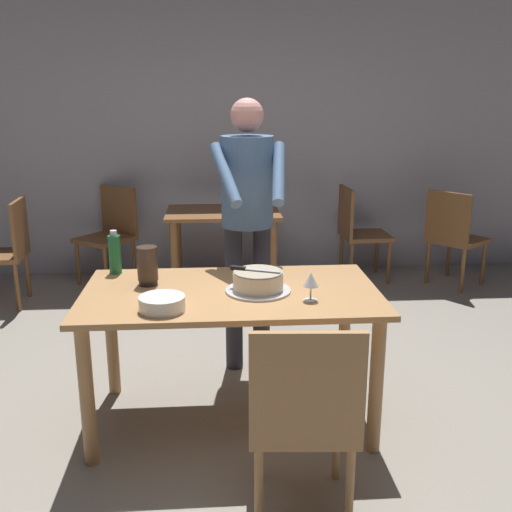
{
  "coord_description": "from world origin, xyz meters",
  "views": [
    {
      "loc": [
        -0.08,
        -2.9,
        1.73
      ],
      "look_at": [
        0.14,
        0.12,
        0.9
      ],
      "focal_mm": 41.05,
      "sensor_mm": 36.0,
      "label": 1
    }
  ],
  "objects_px": {
    "cake_knife": "(245,269)",
    "background_chair_3": "(454,235)",
    "main_dining_table": "(231,311)",
    "hurricane_lamp": "(147,266)",
    "background_table": "(223,229)",
    "background_chair_1": "(110,231)",
    "wine_glass_near": "(311,281)",
    "person_cutting_cake": "(248,206)",
    "background_chair_0": "(6,249)",
    "plate_stack": "(162,303)",
    "background_chair_2": "(358,230)",
    "chair_near_side": "(303,413)",
    "water_bottle": "(115,254)",
    "cake_on_platter": "(258,282)"
  },
  "relations": [
    {
      "from": "hurricane_lamp",
      "to": "plate_stack",
      "type": "bearing_deg",
      "value": -75.06
    },
    {
      "from": "cake_knife",
      "to": "person_cutting_cake",
      "type": "xyz_separation_m",
      "value": [
        0.05,
        0.64,
        0.21
      ]
    },
    {
      "from": "plate_stack",
      "to": "background_chair_2",
      "type": "xyz_separation_m",
      "value": [
        1.63,
        2.75,
        -0.29
      ]
    },
    {
      "from": "wine_glass_near",
      "to": "person_cutting_cake",
      "type": "distance_m",
      "value": 0.89
    },
    {
      "from": "hurricane_lamp",
      "to": "background_table",
      "type": "distance_m",
      "value": 2.17
    },
    {
      "from": "cake_on_platter",
      "to": "plate_stack",
      "type": "xyz_separation_m",
      "value": [
        -0.47,
        -0.24,
        -0.02
      ]
    },
    {
      "from": "plate_stack",
      "to": "person_cutting_cake",
      "type": "xyz_separation_m",
      "value": [
        0.46,
        0.91,
        0.29
      ]
    },
    {
      "from": "plate_stack",
      "to": "background_table",
      "type": "bearing_deg",
      "value": 82.43
    },
    {
      "from": "cake_knife",
      "to": "hurricane_lamp",
      "type": "distance_m",
      "value": 0.53
    },
    {
      "from": "cake_on_platter",
      "to": "chair_near_side",
      "type": "height_order",
      "value": "chair_near_side"
    },
    {
      "from": "plate_stack",
      "to": "hurricane_lamp",
      "type": "distance_m",
      "value": 0.42
    },
    {
      "from": "plate_stack",
      "to": "wine_glass_near",
      "type": "bearing_deg",
      "value": 6.8
    },
    {
      "from": "wine_glass_near",
      "to": "water_bottle",
      "type": "distance_m",
      "value": 1.17
    },
    {
      "from": "cake_knife",
      "to": "person_cutting_cake",
      "type": "height_order",
      "value": "person_cutting_cake"
    },
    {
      "from": "cake_on_platter",
      "to": "cake_knife",
      "type": "distance_m",
      "value": 0.1
    },
    {
      "from": "wine_glass_near",
      "to": "background_chair_0",
      "type": "bearing_deg",
      "value": 135.58
    },
    {
      "from": "main_dining_table",
      "to": "cake_on_platter",
      "type": "relative_size",
      "value": 4.54
    },
    {
      "from": "background_chair_0",
      "to": "background_chair_2",
      "type": "xyz_separation_m",
      "value": [
        3.12,
        0.49,
        0.0
      ]
    },
    {
      "from": "main_dining_table",
      "to": "water_bottle",
      "type": "relative_size",
      "value": 6.17
    },
    {
      "from": "chair_near_side",
      "to": "background_chair_0",
      "type": "relative_size",
      "value": 1.0
    },
    {
      "from": "background_chair_3",
      "to": "cake_knife",
      "type": "bearing_deg",
      "value": -132.85
    },
    {
      "from": "chair_near_side",
      "to": "background_table",
      "type": "relative_size",
      "value": 0.9
    },
    {
      "from": "plate_stack",
      "to": "background_chair_0",
      "type": "xyz_separation_m",
      "value": [
        -1.49,
        2.26,
        -0.29
      ]
    },
    {
      "from": "cake_knife",
      "to": "person_cutting_cake",
      "type": "distance_m",
      "value": 0.68
    },
    {
      "from": "wine_glass_near",
      "to": "background_table",
      "type": "relative_size",
      "value": 0.14
    },
    {
      "from": "person_cutting_cake",
      "to": "background_chair_0",
      "type": "relative_size",
      "value": 1.91
    },
    {
      "from": "cake_knife",
      "to": "background_chair_3",
      "type": "bearing_deg",
      "value": 47.15
    },
    {
      "from": "person_cutting_cake",
      "to": "background_chair_0",
      "type": "height_order",
      "value": "person_cutting_cake"
    },
    {
      "from": "cake_knife",
      "to": "background_chair_2",
      "type": "relative_size",
      "value": 0.29
    },
    {
      "from": "main_dining_table",
      "to": "background_chair_3",
      "type": "bearing_deg",
      "value": 46.11
    },
    {
      "from": "hurricane_lamp",
      "to": "cake_knife",
      "type": "bearing_deg",
      "value": -14.08
    },
    {
      "from": "main_dining_table",
      "to": "water_bottle",
      "type": "xyz_separation_m",
      "value": [
        -0.65,
        0.36,
        0.23
      ]
    },
    {
      "from": "background_table",
      "to": "chair_near_side",
      "type": "bearing_deg",
      "value": -85.02
    },
    {
      "from": "main_dining_table",
      "to": "hurricane_lamp",
      "type": "xyz_separation_m",
      "value": [
        -0.44,
        0.13,
        0.22
      ]
    },
    {
      "from": "main_dining_table",
      "to": "background_chair_1",
      "type": "distance_m",
      "value": 2.8
    },
    {
      "from": "hurricane_lamp",
      "to": "background_table",
      "type": "xyz_separation_m",
      "value": [
        0.44,
        2.11,
        -0.28
      ]
    },
    {
      "from": "background_table",
      "to": "background_chair_3",
      "type": "distance_m",
      "value": 2.13
    },
    {
      "from": "person_cutting_cake",
      "to": "background_chair_3",
      "type": "relative_size",
      "value": 1.91
    },
    {
      "from": "background_chair_2",
      "to": "background_chair_0",
      "type": "bearing_deg",
      "value": -171.06
    },
    {
      "from": "chair_near_side",
      "to": "background_chair_0",
      "type": "distance_m",
      "value": 3.49
    },
    {
      "from": "plate_stack",
      "to": "background_chair_1",
      "type": "relative_size",
      "value": 0.24
    },
    {
      "from": "background_chair_0",
      "to": "plate_stack",
      "type": "bearing_deg",
      "value": -56.51
    },
    {
      "from": "wine_glass_near",
      "to": "background_table",
      "type": "bearing_deg",
      "value": 99.15
    },
    {
      "from": "main_dining_table",
      "to": "person_cutting_cake",
      "type": "bearing_deg",
      "value": 78.73
    },
    {
      "from": "main_dining_table",
      "to": "background_chair_1",
      "type": "bearing_deg",
      "value": 112.35
    },
    {
      "from": "hurricane_lamp",
      "to": "chair_near_side",
      "type": "height_order",
      "value": "hurricane_lamp"
    },
    {
      "from": "background_chair_3",
      "to": "background_table",
      "type": "bearing_deg",
      "value": 179.32
    },
    {
      "from": "background_chair_1",
      "to": "background_chair_2",
      "type": "distance_m",
      "value": 2.36
    },
    {
      "from": "water_bottle",
      "to": "person_cutting_cake",
      "type": "bearing_deg",
      "value": 20.03
    },
    {
      "from": "cake_on_platter",
      "to": "background_table",
      "type": "bearing_deg",
      "value": 93.56
    }
  ]
}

